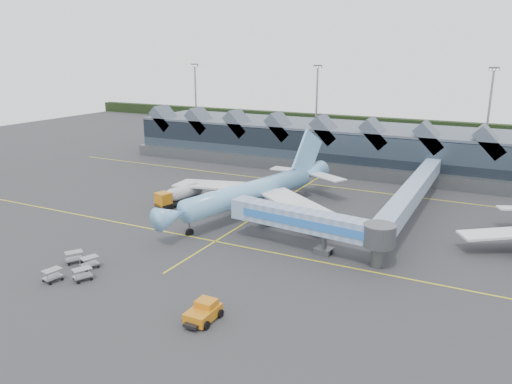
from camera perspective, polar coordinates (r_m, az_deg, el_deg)
The scene contains 10 objects.
ground at distance 77.50m, azimuth -1.58°, elevation -3.75°, with size 260.00×260.00×0.00m, color #29292B.
taxi_stripes at distance 85.95m, azimuth 1.62°, elevation -1.77°, with size 120.00×60.00×0.01m.
tree_line_far at distance 179.18m, azimuth 15.68°, elevation 7.46°, with size 260.00×4.00×4.00m, color black.
terminal at distance 120.30m, azimuth 7.17°, elevation 5.54°, with size 90.00×22.25×12.52m.
light_masts at distance 128.36m, azimuth 20.86°, elevation 8.71°, with size 132.40×42.56×22.45m.
main_airliner at distance 82.43m, azimuth -0.05°, elevation 0.17°, with size 33.37×39.09×12.71m.
jet_bridge at distance 66.23m, azimuth 7.09°, elevation -3.67°, with size 23.50×5.96×5.62m.
fuel_truck at distance 88.11m, azimuth -8.64°, elevation -0.30°, with size 4.78×9.54×3.20m.
pushback_tug at distance 51.20m, azimuth -6.04°, elevation -13.50°, with size 2.79×4.38×1.92m.
baggage_carts at distance 64.68m, azimuth -19.98°, elevation -8.00°, with size 6.98×7.43×1.46m.
Camera 1 is at (35.20, -64.08, 25.72)m, focal length 35.00 mm.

